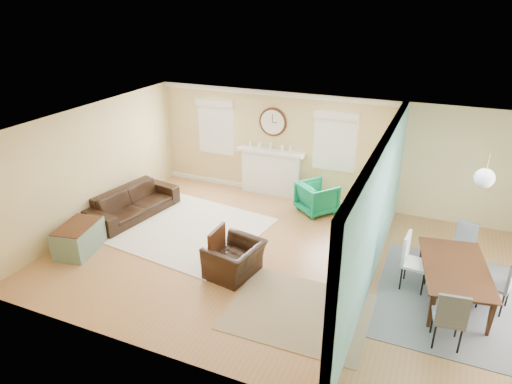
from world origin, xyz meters
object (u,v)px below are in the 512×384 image
green_chair (317,198)px  eames_chair (235,259)px  sofa (133,203)px  dining_table (455,283)px  credenza (361,231)px

green_chair → eames_chair: bearing=116.9°
sofa → eames_chair: size_ratio=2.28×
dining_table → sofa: bearing=76.4°
green_chair → sofa: bearing=64.4°
sofa → credenza: bearing=-74.7°
sofa → eames_chair: 3.40m
eames_chair → dining_table: (3.66, 0.76, 0.01)m
sofa → dining_table: bearing=-84.9°
credenza → dining_table: bearing=-30.6°
sofa → dining_table: (6.82, -0.49, -0.00)m
credenza → dining_table: 2.03m
sofa → dining_table: 6.83m
credenza → eames_chair: bearing=-136.9°
eames_chair → dining_table: bearing=111.5°
sofa → eames_chair: (3.16, -1.24, -0.01)m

